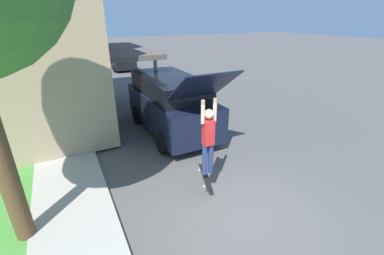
{
  "coord_description": "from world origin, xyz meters",
  "views": [
    {
      "loc": [
        -3.3,
        -3.73,
        4.32
      ],
      "look_at": [
        -0.0,
        2.63,
        1.22
      ],
      "focal_mm": 24.0,
      "sensor_mm": 36.0,
      "label": 1
    }
  ],
  "objects_px": {
    "skateboard": "(205,177)",
    "skateboarder": "(208,137)",
    "suv_parked": "(171,103)",
    "car_down_street": "(121,61)"
  },
  "relations": [
    {
      "from": "suv_parked",
      "to": "skateboard",
      "type": "bearing_deg",
      "value": -100.84
    },
    {
      "from": "skateboard",
      "to": "skateboarder",
      "type": "bearing_deg",
      "value": -77.79
    },
    {
      "from": "suv_parked",
      "to": "skateboard",
      "type": "distance_m",
      "value": 4.26
    },
    {
      "from": "suv_parked",
      "to": "skateboard",
      "type": "xyz_separation_m",
      "value": [
        -0.79,
        -4.12,
        -0.73
      ]
    },
    {
      "from": "car_down_street",
      "to": "skateboard",
      "type": "relative_size",
      "value": 5.25
    },
    {
      "from": "suv_parked",
      "to": "car_down_street",
      "type": "distance_m",
      "value": 14.7
    },
    {
      "from": "car_down_street",
      "to": "skateboard",
      "type": "bearing_deg",
      "value": -96.67
    },
    {
      "from": "suv_parked",
      "to": "skateboarder",
      "type": "bearing_deg",
      "value": -100.47
    },
    {
      "from": "skateboarder",
      "to": "skateboard",
      "type": "distance_m",
      "value": 1.19
    },
    {
      "from": "suv_parked",
      "to": "skateboarder",
      "type": "relative_size",
      "value": 2.93
    }
  ]
}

